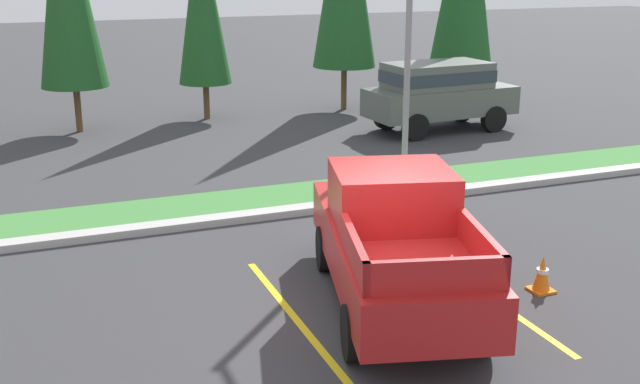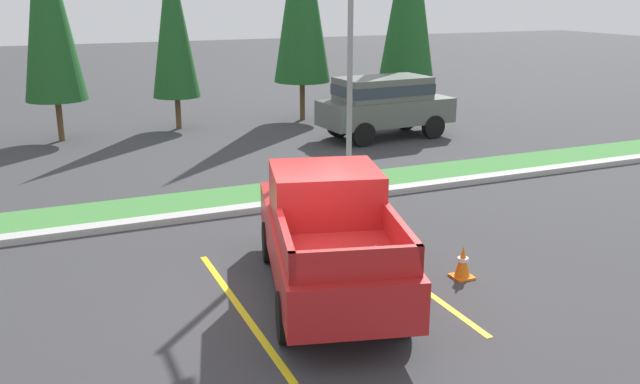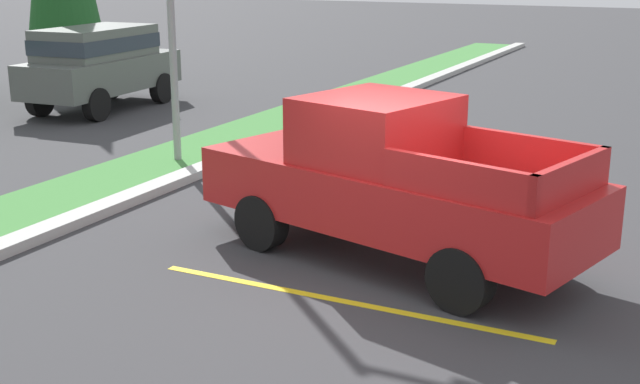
% 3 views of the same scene
% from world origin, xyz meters
% --- Properties ---
extents(ground_plane, '(120.00, 120.00, 0.00)m').
position_xyz_m(ground_plane, '(0.00, 0.00, 0.00)').
color(ground_plane, '#38383A').
extents(parking_line_near, '(0.12, 4.80, 0.01)m').
position_xyz_m(parking_line_near, '(-0.93, 0.29, 0.00)').
color(parking_line_near, yellow).
rests_on(parking_line_near, ground).
extents(parking_line_far, '(0.12, 4.80, 0.01)m').
position_xyz_m(parking_line_far, '(2.17, 0.29, 0.00)').
color(parking_line_far, yellow).
rests_on(parking_line_far, ground).
extents(curb_strip, '(56.00, 0.40, 0.15)m').
position_xyz_m(curb_strip, '(0.00, 5.00, 0.07)').
color(curb_strip, '#B2B2AD').
rests_on(curb_strip, ground).
extents(grass_median, '(56.00, 1.80, 0.06)m').
position_xyz_m(grass_median, '(0.00, 6.10, 0.03)').
color(grass_median, '#42843D').
rests_on(grass_median, ground).
extents(pickup_truck_main, '(3.19, 5.53, 2.10)m').
position_xyz_m(pickup_truck_main, '(0.63, 0.34, 1.04)').
color(pickup_truck_main, black).
rests_on(pickup_truck_main, ground).
extents(suv_distant, '(4.71, 2.18, 2.10)m').
position_xyz_m(suv_distant, '(7.55, 10.99, 1.24)').
color(suv_distant, black).
rests_on(suv_distant, ground).
extents(traffic_cone, '(0.36, 0.36, 0.60)m').
position_xyz_m(traffic_cone, '(3.06, -0.11, 0.29)').
color(traffic_cone, orange).
rests_on(traffic_cone, ground).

